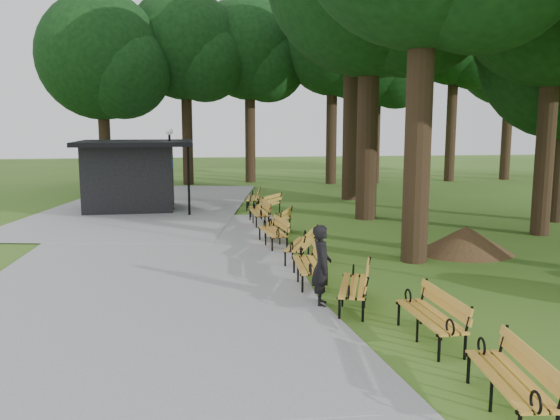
{
  "coord_description": "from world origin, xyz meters",
  "views": [
    {
      "loc": [
        -2.57,
        -11.65,
        3.71
      ],
      "look_at": [
        -0.22,
        5.14,
        1.1
      ],
      "focal_mm": 36.68,
      "sensor_mm": 36.0,
      "label": 1
    }
  ],
  "objects": [
    {
      "name": "tree_backdrop",
      "position": [
        6.92,
        22.9,
        8.18
      ],
      "size": [
        36.86,
        9.56,
        16.36
      ],
      "primitive_type": null,
      "color": "black",
      "rests_on": "ground"
    },
    {
      "name": "dirt_mound",
      "position": [
        4.89,
        3.43,
        0.39
      ],
      "size": [
        2.3,
        2.3,
        0.79
      ],
      "primitive_type": "cone",
      "color": "#47301C",
      "rests_on": "ground"
    },
    {
      "name": "person",
      "position": [
        -0.17,
        -0.61,
        0.84
      ],
      "size": [
        0.48,
        0.66,
        1.67
      ],
      "primitive_type": "imported",
      "rotation": [
        0.0,
        0.0,
        1.44
      ],
      "color": "black",
      "rests_on": "ground"
    },
    {
      "name": "bench_5",
      "position": [
        -0.44,
        5.14,
        0.44
      ],
      "size": [
        0.85,
        1.96,
        0.88
      ],
      "primitive_type": null,
      "rotation": [
        0.0,
        0.0,
        -1.46
      ],
      "color": "gold",
      "rests_on": "ground"
    },
    {
      "name": "bench_6",
      "position": [
        -0.05,
        6.86,
        0.44
      ],
      "size": [
        1.29,
        2.0,
        0.88
      ],
      "primitive_type": null,
      "rotation": [
        0.0,
        0.0,
        -1.94
      ],
      "color": "gold",
      "rests_on": "ground"
    },
    {
      "name": "bench_9",
      "position": [
        -0.33,
        12.9,
        0.44
      ],
      "size": [
        0.9,
        1.97,
        0.88
      ],
      "primitive_type": null,
      "rotation": [
        0.0,
        0.0,
        -1.71
      ],
      "color": "gold",
      "rests_on": "ground"
    },
    {
      "name": "bench_3",
      "position": [
        -0.16,
        1.0,
        0.44
      ],
      "size": [
        0.74,
        1.93,
        0.88
      ],
      "primitive_type": null,
      "rotation": [
        0.0,
        0.0,
        -1.62
      ],
      "color": "gold",
      "rests_on": "ground"
    },
    {
      "name": "lamp_post",
      "position": [
        -3.82,
        12.78,
        2.49
      ],
      "size": [
        0.32,
        0.32,
        3.5
      ],
      "color": "black",
      "rests_on": "ground"
    },
    {
      "name": "bench_2",
      "position": [
        0.45,
        -0.81,
        0.44
      ],
      "size": [
        1.2,
        2.0,
        0.88
      ],
      "primitive_type": null,
      "rotation": [
        0.0,
        0.0,
        -1.89
      ],
      "color": "gold",
      "rests_on": "ground"
    },
    {
      "name": "bench_1",
      "position": [
        1.25,
        -2.77,
        0.44
      ],
      "size": [
        0.72,
        1.93,
        0.88
      ],
      "primitive_type": null,
      "rotation": [
        0.0,
        0.0,
        -1.53
      ],
      "color": "gold",
      "rests_on": "ground"
    },
    {
      "name": "bench_7",
      "position": [
        -0.47,
        8.89,
        0.44
      ],
      "size": [
        0.73,
        1.93,
        0.88
      ],
      "primitive_type": null,
      "rotation": [
        0.0,
        0.0,
        -1.52
      ],
      "color": "gold",
      "rests_on": "ground"
    },
    {
      "name": "kiosk",
      "position": [
        -5.53,
        13.16,
        1.47
      ],
      "size": [
        4.79,
        4.2,
        2.94
      ],
      "primitive_type": null,
      "rotation": [
        0.0,
        0.0,
        0.02
      ],
      "color": "black",
      "rests_on": "ground"
    },
    {
      "name": "bench_8",
      "position": [
        -0.0,
        10.85,
        0.44
      ],
      "size": [
        1.6,
        1.93,
        0.88
      ],
      "primitive_type": null,
      "rotation": [
        0.0,
        0.0,
        -2.17
      ],
      "color": "gold",
      "rests_on": "ground"
    },
    {
      "name": "path",
      "position": [
        -4.0,
        3.0,
        0.03
      ],
      "size": [
        12.0,
        38.0,
        0.06
      ],
      "primitive_type": "cube",
      "color": "#949497",
      "rests_on": "ground"
    },
    {
      "name": "bench_4",
      "position": [
        0.06,
        3.2,
        0.44
      ],
      "size": [
        1.31,
        2.0,
        0.88
      ],
      "primitive_type": null,
      "rotation": [
        0.0,
        0.0,
        -1.96
      ],
      "color": "gold",
      "rests_on": "ground"
    },
    {
      "name": "bench_0",
      "position": [
        1.3,
        -5.2,
        0.44
      ],
      "size": [
        0.84,
        1.96,
        0.88
      ],
      "primitive_type": null,
      "rotation": [
        0.0,
        0.0,
        -1.68
      ],
      "color": "gold",
      "rests_on": "ground"
    },
    {
      "name": "ground",
      "position": [
        0.0,
        0.0,
        0.0
      ],
      "size": [
        100.0,
        100.0,
        0.0
      ],
      "primitive_type": "plane",
      "color": "#39641C",
      "rests_on": "ground"
    }
  ]
}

